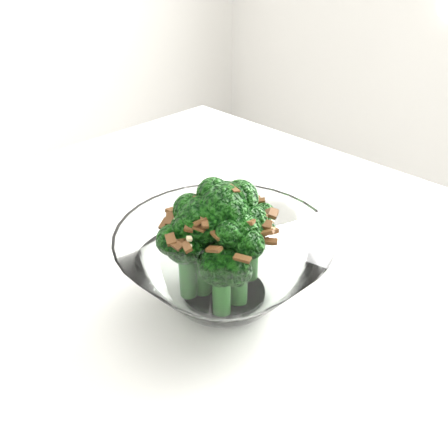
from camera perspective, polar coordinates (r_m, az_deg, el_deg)
table at (r=0.52m, az=-22.45°, el=-20.69°), size 1.30×0.97×0.75m
broccoli_dish at (r=0.48m, az=-0.08°, el=-3.81°), size 0.21×0.21×0.13m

